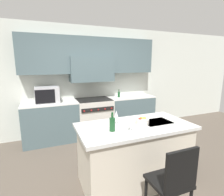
{
  "coord_description": "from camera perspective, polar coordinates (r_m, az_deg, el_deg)",
  "views": [
    {
      "loc": [
        -1.16,
        -2.24,
        1.79
      ],
      "look_at": [
        0.03,
        0.7,
        1.16
      ],
      "focal_mm": 28.0,
      "sensor_mm": 36.0,
      "label": 1
    }
  ],
  "objects": [
    {
      "name": "kitchen_island",
      "position": [
        2.78,
        7.35,
        -17.44
      ],
      "size": [
        1.67,
        0.85,
        0.91
      ],
      "color": "beige",
      "rests_on": "ground_plane"
    },
    {
      "name": "fruit_bowl",
      "position": [
        2.65,
        9.81,
        -7.35
      ],
      "size": [
        0.2,
        0.2,
        0.1
      ],
      "color": "silver",
      "rests_on": "kitchen_island"
    },
    {
      "name": "wine_glass_far",
      "position": [
        2.54,
        1.42,
        -5.52
      ],
      "size": [
        0.07,
        0.07,
        0.22
      ],
      "color": "white",
      "rests_on": "kitchen_island"
    },
    {
      "name": "island_chair",
      "position": [
        2.2,
        19.37,
        -23.99
      ],
      "size": [
        0.42,
        0.4,
        0.95
      ],
      "color": "black",
      "rests_on": "ground_plane"
    },
    {
      "name": "wine_glass_near",
      "position": [
        2.31,
        6.05,
        -7.32
      ],
      "size": [
        0.07,
        0.07,
        0.22
      ],
      "color": "white",
      "rests_on": "kitchen_island"
    },
    {
      "name": "back_counter",
      "position": [
        4.44,
        -5.92,
        -6.2
      ],
      "size": [
        3.25,
        0.62,
        0.93
      ],
      "color": "#4C6066",
      "rests_on": "ground_plane"
    },
    {
      "name": "wine_bottle",
      "position": [
        2.32,
        0.1,
        -8.49
      ],
      "size": [
        0.08,
        0.08,
        0.25
      ],
      "color": "#194723",
      "rests_on": "kitchen_island"
    },
    {
      "name": "back_cabinetry",
      "position": [
        4.48,
        -7.13,
        8.56
      ],
      "size": [
        10.0,
        0.46,
        2.7
      ],
      "color": "silver",
      "rests_on": "ground_plane"
    },
    {
      "name": "oil_bottle_on_counter",
      "position": [
        4.53,
        2.26,
        1.25
      ],
      "size": [
        0.06,
        0.06,
        0.2
      ],
      "color": "#194723",
      "rests_on": "back_counter"
    },
    {
      "name": "ground_plane",
      "position": [
        3.09,
        4.72,
        -24.13
      ],
      "size": [
        10.0,
        10.0,
        0.0
      ],
      "primitive_type": "plane",
      "color": "brown"
    },
    {
      "name": "microwave",
      "position": [
        4.13,
        -20.43,
        0.99
      ],
      "size": [
        0.5,
        0.43,
        0.36
      ],
      "color": "#B7B7BC",
      "rests_on": "back_counter"
    },
    {
      "name": "range_stove",
      "position": [
        4.42,
        -5.85,
        -6.26
      ],
      "size": [
        0.84,
        0.7,
        0.93
      ],
      "color": "beige",
      "rests_on": "ground_plane"
    }
  ]
}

